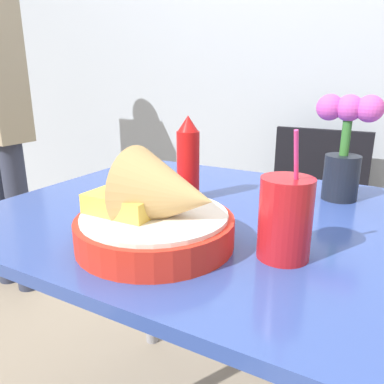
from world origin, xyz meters
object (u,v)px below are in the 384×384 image
(ketchup_bottle, at_px, (188,160))
(drink_cup, at_px, (285,221))
(food_basket, at_px, (160,213))
(chair_far_window, at_px, (312,213))
(flower_vase, at_px, (345,145))

(ketchup_bottle, xyz_separation_m, drink_cup, (0.30, -0.20, -0.04))
(drink_cup, bearing_deg, food_basket, -163.16)
(chair_far_window, bearing_deg, flower_vase, -74.15)
(drink_cup, height_order, flower_vase, flower_vase)
(flower_vase, bearing_deg, chair_far_window, 105.85)
(food_basket, distance_m, drink_cup, 0.22)
(food_basket, relative_size, drink_cup, 1.30)
(ketchup_bottle, bearing_deg, drink_cup, -33.34)
(food_basket, relative_size, ketchup_bottle, 1.38)
(chair_far_window, height_order, flower_vase, flower_vase)
(chair_far_window, height_order, drink_cup, drink_cup)
(ketchup_bottle, bearing_deg, chair_far_window, 78.68)
(food_basket, bearing_deg, drink_cup, 16.84)
(food_basket, xyz_separation_m, flower_vase, (0.24, 0.45, 0.08))
(food_basket, height_order, drink_cup, drink_cup)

